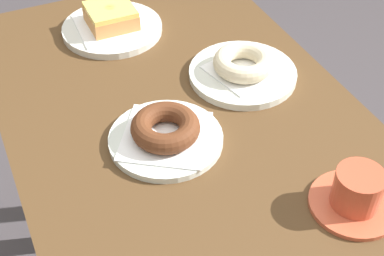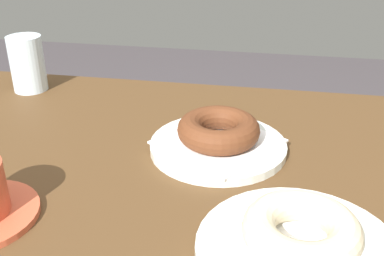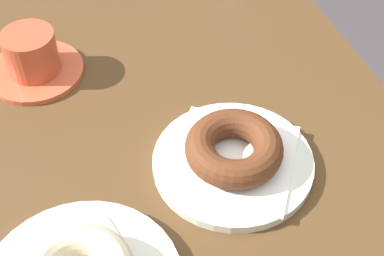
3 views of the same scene
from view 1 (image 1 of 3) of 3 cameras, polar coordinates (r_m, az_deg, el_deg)
name	(u,v)px [view 1 (image 1 of 3)]	position (r m, az deg, el deg)	size (l,w,h in m)	color
table	(196,180)	(1.05, 0.40, -5.32)	(1.08, 0.62, 0.76)	#4D341C
plate_glazed_square	(112,29)	(1.23, -8.15, 10.03)	(0.21, 0.21, 0.01)	silver
napkin_glazed_square	(112,25)	(1.22, -8.19, 10.38)	(0.14, 0.14, 0.00)	white
donut_glazed_square	(111,16)	(1.21, -8.29, 11.28)	(0.10, 0.10, 0.04)	tan
plate_chocolate_ring	(166,139)	(0.94, -2.68, -1.15)	(0.19, 0.19, 0.01)	silver
napkin_chocolate_ring	(166,136)	(0.94, -2.70, -0.82)	(0.14, 0.14, 0.00)	white
donut_chocolate_ring	(165,128)	(0.93, -2.73, 0.05)	(0.12, 0.12, 0.04)	#572D18
plate_sugar_ring	(243,74)	(1.09, 5.20, 5.55)	(0.21, 0.21, 0.01)	silver
napkin_sugar_ring	(243,70)	(1.08, 5.23, 5.92)	(0.12, 0.12, 0.00)	white
donut_sugar_ring	(244,62)	(1.07, 5.29, 6.71)	(0.12, 0.12, 0.03)	beige
coffee_cup	(356,193)	(0.86, 16.47, -6.38)	(0.14, 0.14, 0.07)	#C75536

